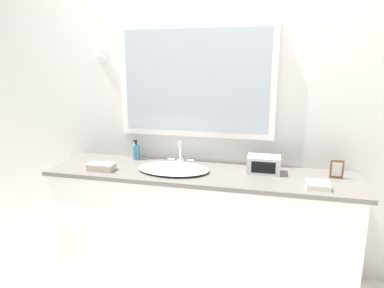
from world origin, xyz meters
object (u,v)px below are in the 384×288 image
object	(u,v)px
soap_bottle	(136,152)
appliance_box	(264,165)
sink_basin	(174,168)
picture_frame	(337,169)

from	to	relation	value
soap_bottle	appliance_box	world-z (taller)	soap_bottle
sink_basin	picture_frame	world-z (taller)	sink_basin
sink_basin	picture_frame	distance (m)	1.11
soap_bottle	picture_frame	xyz separation A→B (m)	(1.49, -0.12, 0.00)
soap_bottle	appliance_box	bearing A→B (deg)	-6.17
picture_frame	appliance_box	bearing A→B (deg)	179.29
sink_basin	appliance_box	world-z (taller)	sink_basin
soap_bottle	picture_frame	distance (m)	1.49
appliance_box	picture_frame	distance (m)	0.48
sink_basin	soap_bottle	world-z (taller)	sink_basin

